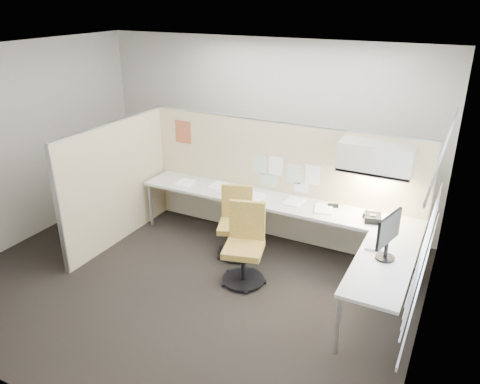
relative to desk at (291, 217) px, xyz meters
The scene contains 28 objects.
floor 1.58m from the desk, 129.58° to the right, with size 5.50×4.50×0.01m, color black.
ceiling 2.64m from the desk, 129.58° to the right, with size 5.50×4.50×0.01m, color white.
wall_back 1.66m from the desk, 129.62° to the left, with size 5.50×0.02×2.80m, color beige.
wall_front 3.59m from the desk, 105.41° to the right, with size 5.50×0.02×2.80m, color beige.
wall_left 3.93m from the desk, 162.99° to the right, with size 0.02×4.50×2.80m, color beige.
wall_right 2.28m from the desk, 31.75° to the right, with size 0.02×4.50×2.80m, color beige.
window_pane 2.32m from the desk, 32.11° to the right, with size 0.01×2.80×1.30m, color #9099A7.
partition_back 0.67m from the desk, 128.75° to the left, with size 4.10×0.06×1.75m, color beige.
partition_left 2.52m from the desk, 165.56° to the right, with size 0.06×2.20×1.75m, color beige.
desk is the anchor object (origin of this frame).
overhead_bin 1.35m from the desk, 15.24° to the left, with size 0.90×0.36×0.38m, color beige.
task_light_strip 1.22m from the desk, 15.24° to the left, with size 0.60×0.06×0.02m, color #FFEABF.
pinned_papers 0.69m from the desk, 124.37° to the left, with size 1.01×0.00×0.47m.
poster 2.19m from the desk, 167.47° to the left, with size 0.28×0.00×0.35m, color #FB5A1F.
chair_left 0.77m from the desk, 159.83° to the right, with size 0.57×0.59×0.96m.
chair_right 0.86m from the desk, 111.09° to the right, with size 0.58×0.59×1.01m.
monitor 1.62m from the desk, 28.49° to the right, with size 0.21×0.49×0.53m.
phone 1.06m from the desk, ahead, with size 0.25×0.23×0.12m.
stapler 0.58m from the desk, 30.72° to the left, with size 0.14×0.04×0.05m, color black.
tape_dispenser 0.99m from the desk, ahead, with size 0.10×0.06×0.06m, color black.
coat_hook 2.90m from the desk, 154.29° to the right, with size 0.18×0.47×1.40m.
paper_stack_0 1.75m from the desk, behind, with size 0.23×0.30×0.03m, color white.
paper_stack_1 1.28m from the desk, 169.47° to the left, with size 0.23×0.30×0.02m, color white.
paper_stack_2 0.61m from the desk, behind, with size 0.23×0.30×0.04m, color white.
paper_stack_3 0.25m from the desk, 103.16° to the left, with size 0.23×0.30×0.02m, color white.
paper_stack_4 0.45m from the desk, 20.03° to the left, with size 0.23×0.30×0.03m, color white.
paper_stack_5 1.32m from the desk, 21.71° to the right, with size 0.23×0.30×0.02m, color white.
paper_stack_6 0.75m from the desk, behind, with size 0.23×0.30×0.02m, color white.
Camera 1 is at (2.89, -4.23, 3.39)m, focal length 35.00 mm.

